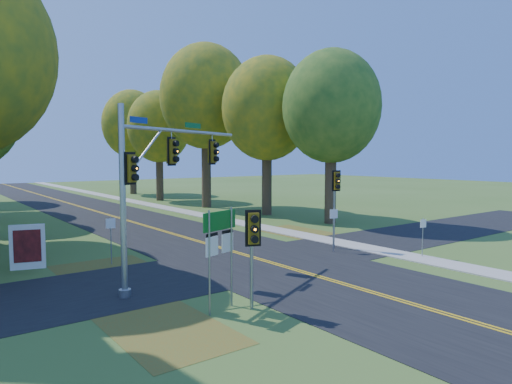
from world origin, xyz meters
TOP-DOWN VIEW (x-y plane):
  - ground at (0.00, 0.00)m, footprint 160.00×160.00m
  - road_main at (0.00, 0.00)m, footprint 8.00×160.00m
  - road_cross at (0.00, 2.00)m, footprint 60.00×6.00m
  - centerline_left at (-0.10, 0.00)m, footprint 0.10×160.00m
  - centerline_right at (0.10, 0.00)m, footprint 0.10×160.00m
  - sidewalk_east at (6.20, 0.00)m, footprint 1.60×160.00m
  - leaf_patch_w_near at (-6.50, 4.00)m, footprint 4.00×6.00m
  - leaf_patch_e at (6.80, 6.00)m, footprint 3.50×8.00m
  - leaf_patch_w_far at (-7.50, -3.00)m, footprint 3.00×5.00m
  - tree_e_a at (11.57, 8.77)m, footprint 7.20×7.20m
  - tree_e_b at (10.97, 15.58)m, footprint 7.60×7.60m
  - tree_e_c at (9.88, 23.69)m, footprint 8.80×8.80m
  - tree_e_d at (9.26, 32.87)m, footprint 7.00×7.00m
  - tree_e_e at (10.47, 43.58)m, footprint 7.80×7.80m
  - traffic_mast at (-5.67, 1.24)m, footprint 6.78×3.43m
  - east_signal_pole at (4.80, 1.92)m, footprint 0.47×0.56m
  - ped_signal_pole at (-4.59, -3.30)m, footprint 0.48×0.59m
  - route_sign_cluster at (-5.40, -2.64)m, footprint 1.47×0.50m
  - info_kiosk at (-9.22, 6.99)m, footprint 1.42×0.60m
  - reg_sign_e_north at (4.20, 1.49)m, footprint 0.42×0.17m
  - reg_sign_e_south at (6.64, -2.11)m, footprint 0.37×0.10m
  - reg_sign_w at (-6.00, 5.63)m, footprint 0.40×0.17m

SIDE VIEW (x-z plane):
  - ground at x=0.00m, z-range 0.00..0.00m
  - leaf_patch_w_near at x=-6.50m, z-range 0.00..0.01m
  - leaf_patch_e at x=6.80m, z-range 0.00..0.01m
  - leaf_patch_w_far at x=-7.50m, z-range 0.00..0.01m
  - road_cross at x=0.00m, z-range 0.00..0.02m
  - road_main at x=0.00m, z-range 0.00..0.02m
  - centerline_left at x=-0.10m, z-range 0.02..0.03m
  - centerline_right at x=0.10m, z-range 0.02..0.03m
  - sidewalk_east at x=6.20m, z-range 0.00..0.06m
  - info_kiosk at x=-9.22m, z-range 0.00..1.96m
  - reg_sign_e_south at x=6.64m, z-range 0.36..2.30m
  - reg_sign_w at x=-6.00m, z-range 0.41..2.60m
  - reg_sign_e_north at x=4.20m, z-range 0.42..2.71m
  - route_sign_cluster at x=-5.40m, z-range 0.67..3.95m
  - ped_signal_pole at x=-4.59m, z-range 0.79..4.05m
  - east_signal_pole at x=4.80m, z-range 1.09..5.29m
  - traffic_mast at x=-5.67m, z-range 0.96..7.69m
  - tree_e_d at x=9.26m, z-range 2.08..14.40m
  - tree_e_a at x=11.57m, z-range 2.16..14.90m
  - tree_e_b at x=10.97m, z-range 2.23..15.56m
  - tree_e_e at x=10.47m, z-range 2.32..16.06m
  - tree_e_c at x=9.88m, z-range 2.77..18.56m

